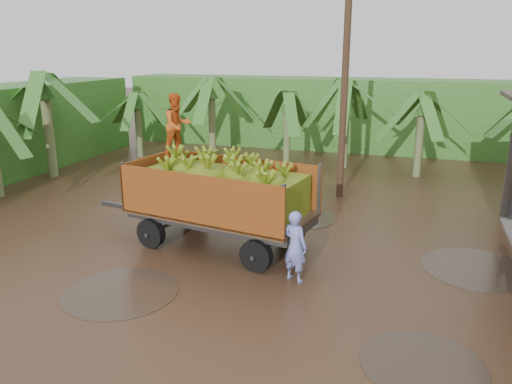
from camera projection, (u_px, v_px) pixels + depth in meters
The scene contains 6 objects.
ground at pixel (298, 276), 11.56m from camera, with size 100.00×100.00×0.00m, color black.
hedge_north at pixel (332, 113), 26.28m from camera, with size 22.00×3.00×3.60m, color #2D661E.
banana_trailer at pixel (220, 193), 12.99m from camera, with size 6.70×3.08×3.92m.
man_blue at pixel (295, 246), 11.11m from camera, with size 0.60×0.40×1.66m, color #707CCD.
utility_pole at pixel (345, 69), 16.56m from camera, with size 1.20×0.24×8.74m.
banana_plants at pixel (181, 140), 18.13m from camera, with size 24.98×20.37×4.30m.
Camera 1 is at (2.34, -10.36, 5.06)m, focal length 35.00 mm.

